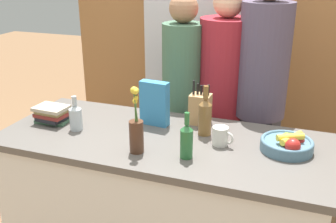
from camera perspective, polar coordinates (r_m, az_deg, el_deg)
name	(u,v)px	position (r m, az deg, el deg)	size (l,w,h in m)	color
kitchen_island	(163,208)	(2.40, -0.80, -13.84)	(1.82, 0.77, 0.93)	silver
back_wall_wood	(229,24)	(3.66, 8.81, 12.40)	(3.02, 0.12, 2.60)	#9E6B3D
refrigerator	(205,71)	(3.41, 5.46, 5.92)	(0.87, 0.62, 1.90)	#B7B7BC
fruit_bowl	(288,144)	(2.10, 17.02, -4.48)	(0.27, 0.27, 0.10)	slate
knife_block	(200,109)	(2.33, 4.70, 0.43)	(0.12, 0.10, 0.27)	tan
flower_vase	(136,131)	(1.97, -4.63, -2.77)	(0.07, 0.07, 0.35)	#4C2D1E
cereal_box	(155,103)	(2.30, -1.97, 1.19)	(0.18, 0.08, 0.26)	teal
coffee_mug	(221,136)	(2.09, 7.67, -3.55)	(0.12, 0.08, 0.10)	silver
book_stack	(52,114)	(2.45, -16.47, -0.38)	(0.20, 0.16, 0.10)	#3D6047
bottle_oil	(76,117)	(2.30, -13.26, -0.73)	(0.07, 0.07, 0.20)	#B2BCC1
bottle_vinegar	(205,116)	(2.18, 5.40, -0.61)	(0.07, 0.07, 0.28)	brown
bottle_wine	(187,140)	(1.92, 2.70, -4.17)	(0.06, 0.06, 0.24)	#286633
person_at_sink	(182,97)	(2.76, 2.11, 2.07)	(0.28, 0.28, 1.65)	#383842
person_in_blue	(223,98)	(2.75, 8.03, 1.97)	(0.36, 0.36, 1.69)	#383842
person_in_red_tee	(261,92)	(2.64, 13.35, 2.80)	(0.32, 0.32, 1.82)	#383842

